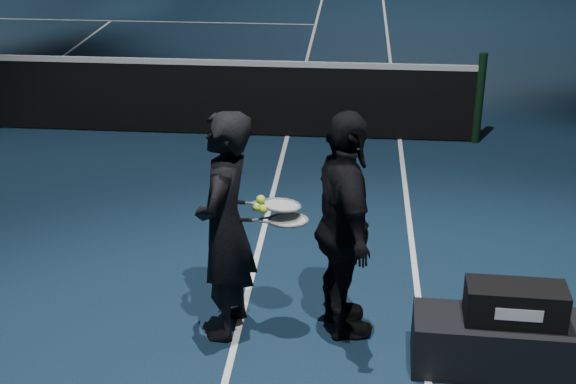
{
  "coord_description": "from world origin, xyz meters",
  "views": [
    {
      "loc": [
        4.92,
        -9.3,
        3.41
      ],
      "look_at": [
        4.48,
        -4.22,
        1.14
      ],
      "focal_mm": 50.0,
      "sensor_mm": 36.0,
      "label": 1
    }
  ],
  "objects_px": {
    "player_bench": "(510,345)",
    "racket_lower": "(288,220)",
    "player_b": "(344,227)",
    "racket_upper": "(281,205)",
    "racket_bag": "(515,304)",
    "tennis_balls": "(260,206)",
    "player_a": "(225,227)"
  },
  "relations": [
    {
      "from": "racket_bag",
      "to": "player_a",
      "type": "xyz_separation_m",
      "value": [
        -2.01,
        0.32,
        0.33
      ]
    },
    {
      "from": "player_b",
      "to": "racket_lower",
      "type": "xyz_separation_m",
      "value": [
        -0.4,
        -0.03,
        0.05
      ]
    },
    {
      "from": "player_b",
      "to": "racket_upper",
      "type": "xyz_separation_m",
      "value": [
        -0.45,
        0.01,
        0.15
      ]
    },
    {
      "from": "player_bench",
      "to": "racket_lower",
      "type": "xyz_separation_m",
      "value": [
        -1.56,
        0.36,
        0.72
      ]
    },
    {
      "from": "racket_bag",
      "to": "tennis_balls",
      "type": "height_order",
      "value": "tennis_balls"
    },
    {
      "from": "player_b",
      "to": "racket_lower",
      "type": "distance_m",
      "value": 0.4
    },
    {
      "from": "player_a",
      "to": "player_bench",
      "type": "bearing_deg",
      "value": 88.4
    },
    {
      "from": "player_bench",
      "to": "player_b",
      "type": "xyz_separation_m",
      "value": [
        -1.17,
        0.39,
        0.66
      ]
    },
    {
      "from": "player_bench",
      "to": "racket_bag",
      "type": "distance_m",
      "value": 0.33
    },
    {
      "from": "racket_lower",
      "to": "racket_bag",
      "type": "bearing_deg",
      "value": -17.21
    },
    {
      "from": "racket_bag",
      "to": "racket_lower",
      "type": "bearing_deg",
      "value": 169.25
    },
    {
      "from": "player_bench",
      "to": "player_b",
      "type": "relative_size",
      "value": 0.77
    },
    {
      "from": "player_bench",
      "to": "racket_bag",
      "type": "bearing_deg",
      "value": 0.0
    },
    {
      "from": "racket_bag",
      "to": "racket_upper",
      "type": "distance_m",
      "value": 1.73
    },
    {
      "from": "racket_bag",
      "to": "player_a",
      "type": "relative_size",
      "value": 0.39
    },
    {
      "from": "racket_lower",
      "to": "racket_upper",
      "type": "height_order",
      "value": "racket_upper"
    },
    {
      "from": "racket_upper",
      "to": "player_b",
      "type": "bearing_deg",
      "value": -9.08
    },
    {
      "from": "racket_upper",
      "to": "player_a",
      "type": "bearing_deg",
      "value": -178.29
    },
    {
      "from": "player_a",
      "to": "racket_upper",
      "type": "relative_size",
      "value": 2.53
    },
    {
      "from": "player_bench",
      "to": "player_a",
      "type": "relative_size",
      "value": 0.77
    },
    {
      "from": "player_b",
      "to": "racket_upper",
      "type": "bearing_deg",
      "value": 73.4
    },
    {
      "from": "player_bench",
      "to": "racket_upper",
      "type": "relative_size",
      "value": 1.96
    },
    {
      "from": "player_bench",
      "to": "racket_bag",
      "type": "xyz_separation_m",
      "value": [
        0.0,
        0.0,
        0.33
      ]
    },
    {
      "from": "player_b",
      "to": "tennis_balls",
      "type": "distance_m",
      "value": 0.62
    },
    {
      "from": "racket_upper",
      "to": "tennis_balls",
      "type": "height_order",
      "value": "tennis_balls"
    },
    {
      "from": "racket_upper",
      "to": "player_bench",
      "type": "bearing_deg",
      "value": -22.01
    },
    {
      "from": "racket_bag",
      "to": "player_b",
      "type": "relative_size",
      "value": 0.39
    },
    {
      "from": "player_a",
      "to": "player_b",
      "type": "xyz_separation_m",
      "value": [
        0.85,
        0.06,
        0.0
      ]
    },
    {
      "from": "player_bench",
      "to": "player_a",
      "type": "height_order",
      "value": "player_a"
    },
    {
      "from": "player_a",
      "to": "tennis_balls",
      "type": "relative_size",
      "value": 14.36
    },
    {
      "from": "player_bench",
      "to": "racket_lower",
      "type": "height_order",
      "value": "racket_lower"
    },
    {
      "from": "racket_lower",
      "to": "racket_upper",
      "type": "relative_size",
      "value": 1.0
    }
  ]
}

